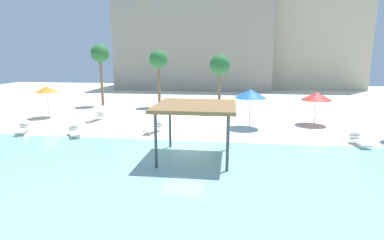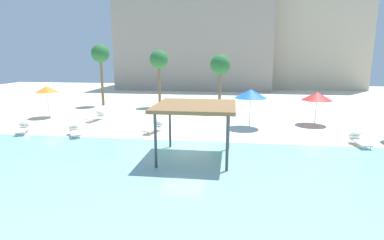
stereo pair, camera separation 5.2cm
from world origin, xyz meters
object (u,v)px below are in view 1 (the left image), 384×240
object	(u,v)px
palm_tree_0	(220,66)
palm_tree_1	(159,61)
beach_umbrella_red_0	(317,96)
beach_umbrella_blue_2	(251,94)
lounge_chair_0	(22,129)
palm_tree_2	(100,55)
beach_umbrella_orange_1	(46,89)
lounge_chair_4	(154,128)
lounge_chair_3	(359,140)
lounge_chair_1	(74,131)
shade_pavilion	(196,108)
lounge_chair_2	(96,117)

from	to	relation	value
palm_tree_0	palm_tree_1	distance (m)	6.82
beach_umbrella_red_0	palm_tree_1	size ratio (longest dim) A/B	0.44
beach_umbrella_red_0	beach_umbrella_blue_2	distance (m)	5.46
lounge_chair_0	palm_tree_2	distance (m)	13.37
beach_umbrella_orange_1	lounge_chair_4	bearing A→B (deg)	-20.99
lounge_chair_0	lounge_chair_3	xyz separation A→B (m)	(22.23, -0.03, 0.00)
lounge_chair_1	lounge_chair_3	distance (m)	18.25
lounge_chair_3	palm_tree_2	world-z (taller)	palm_tree_2
lounge_chair_1	palm_tree_1	distance (m)	13.66
beach_umbrella_red_0	lounge_chair_4	world-z (taller)	beach_umbrella_red_0
lounge_chair_1	beach_umbrella_orange_1	bearing A→B (deg)	-168.92
lounge_chair_3	lounge_chair_1	bearing A→B (deg)	-93.13
palm_tree_0	palm_tree_2	world-z (taller)	palm_tree_2
shade_pavilion	lounge_chair_4	xyz separation A→B (m)	(-3.60, 5.20, -2.39)
beach_umbrella_orange_1	lounge_chair_3	distance (m)	24.49
beach_umbrella_orange_1	palm_tree_0	xyz separation A→B (m)	(14.80, 4.52, 1.92)
beach_umbrella_red_0	lounge_chair_4	bearing A→B (deg)	-160.98
lounge_chair_1	lounge_chair_2	size ratio (longest dim) A/B	0.97
palm_tree_1	palm_tree_2	world-z (taller)	palm_tree_2
beach_umbrella_blue_2	lounge_chair_4	distance (m)	7.57
lounge_chair_2	palm_tree_1	xyz separation A→B (m)	(3.63, 7.64, 4.48)
shade_pavilion	beach_umbrella_red_0	world-z (taller)	shade_pavilion
lounge_chair_1	lounge_chair_3	size ratio (longest dim) A/B	1.00
lounge_chair_1	palm_tree_1	world-z (taller)	palm_tree_1
lounge_chair_1	lounge_chair_3	xyz separation A→B (m)	(18.25, 0.16, 0.00)
beach_umbrella_orange_1	lounge_chair_3	size ratio (longest dim) A/B	1.42
shade_pavilion	lounge_chair_4	distance (m)	6.76
shade_pavilion	palm_tree_2	distance (m)	20.24
beach_umbrella_red_0	palm_tree_0	xyz separation A→B (m)	(-7.75, 4.44, 2.14)
beach_umbrella_red_0	palm_tree_0	distance (m)	9.18
lounge_chair_0	palm_tree_0	size ratio (longest dim) A/B	0.36
beach_umbrella_orange_1	palm_tree_1	xyz separation A→B (m)	(8.39, 6.78, 2.34)
shade_pavilion	lounge_chair_3	xyz separation A→B (m)	(9.57, 3.63, -2.39)
lounge_chair_1	lounge_chair_0	bearing A→B (deg)	-125.24
lounge_chair_0	beach_umbrella_orange_1	bearing A→B (deg)	170.47
shade_pavilion	beach_umbrella_blue_2	size ratio (longest dim) A/B	1.42
beach_umbrella_red_0	beach_umbrella_orange_1	size ratio (longest dim) A/B	0.94
lounge_chair_3	beach_umbrella_blue_2	bearing A→B (deg)	-125.72
beach_umbrella_orange_1	lounge_chair_4	xyz separation A→B (m)	(10.56, -4.05, -2.14)
lounge_chair_2	palm_tree_2	world-z (taller)	palm_tree_2
lounge_chair_3	palm_tree_0	distance (m)	14.11
beach_umbrella_orange_1	lounge_chair_1	xyz separation A→B (m)	(5.49, -5.79, -2.14)
beach_umbrella_orange_1	lounge_chair_1	distance (m)	8.26
shade_pavilion	beach_umbrella_red_0	bearing A→B (deg)	48.04
shade_pavilion	palm_tree_0	distance (m)	13.88
palm_tree_0	lounge_chair_4	bearing A→B (deg)	-116.33
lounge_chair_0	lounge_chair_3	world-z (taller)	same
palm_tree_0	palm_tree_1	world-z (taller)	palm_tree_1
palm_tree_0	lounge_chair_0	bearing A→B (deg)	-142.77
lounge_chair_1	palm_tree_0	world-z (taller)	palm_tree_0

